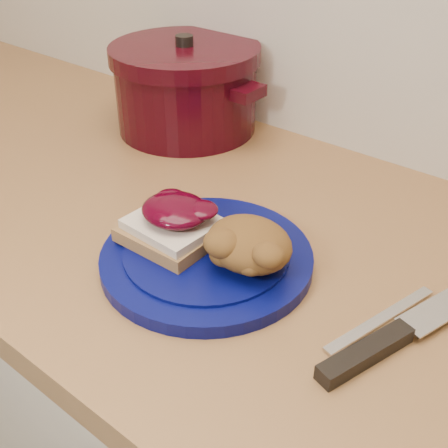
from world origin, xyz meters
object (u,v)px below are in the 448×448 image
Objects in this scene: chef_knife at (395,336)px; dutch_oven at (186,88)px; pepper_grinder at (170,101)px; butter_knife at (381,319)px; plate at (207,258)px.

dutch_oven is (-0.51, 0.26, 0.06)m from chef_knife.
pepper_grinder is at bearing -91.77° from dutch_oven.
chef_knife is 0.57m from dutch_oven.
butter_knife is (-0.02, 0.02, -0.01)m from chef_knife.
plate is 0.40m from dutch_oven.
dutch_oven is at bearing 135.34° from plate.
dutch_oven reaches higher than chef_knife.
chef_knife is 1.89× the size of butter_knife.
plate is at bearing -40.25° from pepper_grinder.
butter_knife is 0.53× the size of dutch_oven.
pepper_grinder reaches higher than chef_knife.
dutch_oven is at bearing 78.66° from butter_knife.
butter_knife is 0.53m from pepper_grinder.
butter_knife is at bearing -26.20° from dutch_oven.
chef_knife is at bearing 4.88° from plate.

